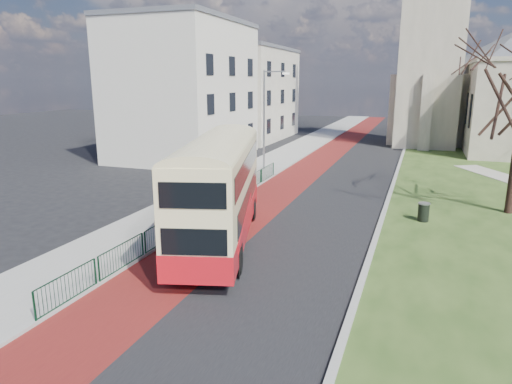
% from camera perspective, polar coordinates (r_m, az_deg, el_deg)
% --- Properties ---
extents(ground, '(160.00, 160.00, 0.00)m').
position_cam_1_polar(ground, '(20.58, -3.56, -7.10)').
color(ground, black).
rests_on(ground, ground).
extents(road_carriageway, '(9.00, 120.00, 0.01)m').
position_cam_1_polar(road_carriageway, '(38.82, 10.37, 2.66)').
color(road_carriageway, black).
rests_on(road_carriageway, ground).
extents(bus_lane, '(3.40, 120.00, 0.01)m').
position_cam_1_polar(bus_lane, '(39.34, 6.49, 2.95)').
color(bus_lane, '#591414').
rests_on(bus_lane, ground).
extents(pavement_west, '(4.00, 120.00, 0.12)m').
position_cam_1_polar(pavement_west, '(40.37, 1.24, 3.38)').
color(pavement_west, gray).
rests_on(pavement_west, ground).
extents(kerb_west, '(0.25, 120.00, 0.13)m').
position_cam_1_polar(kerb_west, '(39.78, 3.97, 3.21)').
color(kerb_west, '#999993').
rests_on(kerb_west, ground).
extents(kerb_east, '(0.25, 80.00, 0.13)m').
position_cam_1_polar(kerb_east, '(40.30, 17.32, 2.75)').
color(kerb_east, '#999993').
rests_on(kerb_east, ground).
extents(pedestrian_railing, '(0.07, 24.00, 1.12)m').
position_cam_1_polar(pedestrian_railing, '(25.04, -6.13, -2.00)').
color(pedestrian_railing, '#0B311B').
rests_on(pedestrian_railing, ground).
extents(gothic_church, '(16.38, 18.00, 40.00)m').
position_cam_1_polar(gothic_church, '(56.12, 26.22, 18.36)').
color(gothic_church, gray).
rests_on(gothic_church, ground).
extents(street_block_near, '(10.30, 14.30, 13.00)m').
position_cam_1_polar(street_block_near, '(45.20, -9.00, 12.56)').
color(street_block_near, beige).
rests_on(street_block_near, ground).
extents(street_block_far, '(10.30, 16.30, 11.50)m').
position_cam_1_polar(street_block_far, '(59.73, -1.41, 12.25)').
color(street_block_far, '#BDB3A0').
rests_on(street_block_far, ground).
extents(streetlamp, '(2.13, 0.18, 8.00)m').
position_cam_1_polar(streetlamp, '(37.71, 1.23, 9.60)').
color(streetlamp, gray).
rests_on(streetlamp, pavement_west).
extents(bus, '(5.65, 11.65, 4.75)m').
position_cam_1_polar(bus, '(20.60, -4.62, 0.79)').
color(bus, red).
rests_on(bus, ground).
extents(litter_bin, '(0.70, 0.70, 1.00)m').
position_cam_1_polar(litter_bin, '(25.78, 20.20, -2.35)').
color(litter_bin, black).
rests_on(litter_bin, grass_green).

